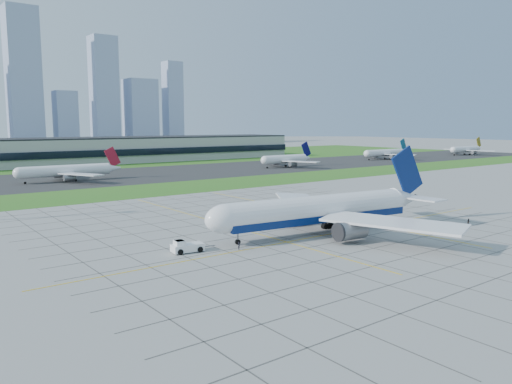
% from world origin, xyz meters
% --- Properties ---
extents(ground, '(1400.00, 1400.00, 0.00)m').
position_xyz_m(ground, '(0.00, 0.00, 0.00)').
color(ground, '#9D9D97').
rests_on(ground, ground).
extents(grass_median, '(700.00, 35.00, 0.04)m').
position_xyz_m(grass_median, '(0.00, 90.00, 0.02)').
color(grass_median, '#317220').
rests_on(grass_median, ground).
extents(asphalt_taxiway, '(700.00, 75.00, 0.04)m').
position_xyz_m(asphalt_taxiway, '(0.00, 145.00, 0.03)').
color(asphalt_taxiway, '#383838').
rests_on(asphalt_taxiway, ground).
extents(grass_far, '(700.00, 145.00, 0.04)m').
position_xyz_m(grass_far, '(0.00, 255.00, 0.02)').
color(grass_far, '#317220').
rests_on(grass_far, ground).
extents(apron_markings, '(120.00, 130.00, 0.03)m').
position_xyz_m(apron_markings, '(0.43, 11.09, 0.02)').
color(apron_markings, '#474744').
rests_on(apron_markings, ground).
extents(terminal, '(260.00, 43.00, 15.80)m').
position_xyz_m(terminal, '(40.00, 229.87, 7.89)').
color(terminal, '#B7B7B2').
rests_on(terminal, ground).
extents(airliner, '(59.30, 59.75, 18.70)m').
position_xyz_m(airliner, '(1.30, -0.16, 5.11)').
color(airliner, white).
rests_on(airliner, ground).
extents(pushback_tug, '(8.77, 3.64, 2.41)m').
position_xyz_m(pushback_tug, '(-30.32, 3.28, 1.07)').
color(pushback_tug, white).
rests_on(pushback_tug, ground).
extents(crew_near, '(0.67, 0.67, 1.57)m').
position_xyz_m(crew_near, '(-21.45, -1.33, 0.78)').
color(crew_near, black).
rests_on(crew_near, ground).
extents(crew_far, '(1.06, 1.01, 1.72)m').
position_xyz_m(crew_far, '(34.91, -15.51, 0.86)').
color(crew_far, black).
rests_on(crew_far, ground).
extents(distant_jet_1, '(42.31, 42.66, 14.08)m').
position_xyz_m(distant_jet_1, '(-11.53, 137.21, 4.49)').
color(distant_jet_1, white).
rests_on(distant_jet_1, ground).
extents(distant_jet_2, '(34.01, 42.66, 14.08)m').
position_xyz_m(distant_jet_2, '(107.35, 134.75, 4.48)').
color(distant_jet_2, white).
rests_on(distant_jet_2, ground).
extents(distant_jet_3, '(42.26, 42.66, 14.08)m').
position_xyz_m(distant_jet_3, '(203.16, 141.57, 4.49)').
color(distant_jet_3, white).
rests_on(distant_jet_3, ground).
extents(distant_jet_4, '(40.23, 42.66, 14.08)m').
position_xyz_m(distant_jet_4, '(294.13, 135.16, 4.49)').
color(distant_jet_4, white).
rests_on(distant_jet_4, ground).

